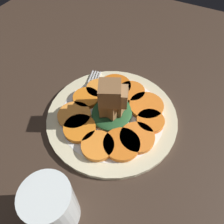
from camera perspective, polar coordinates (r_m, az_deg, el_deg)
The scene contains 16 objects.
table_slab at distance 50.13cm, azimuth 0.00°, elevation -2.16°, with size 120.00×120.00×2.00cm, color #38281E.
plate at distance 48.90cm, azimuth 0.00°, elevation -1.13°, with size 28.91×28.91×1.05cm.
carrot_slice_0 at distance 52.36cm, azimuth 5.09°, elevation 5.29°, with size 6.34×6.34×1.07cm, color orange.
carrot_slice_1 at distance 53.39cm, azimuth 0.81°, elevation 6.72°, with size 7.69×7.69×1.07cm, color #D66115.
carrot_slice_2 at distance 52.92cm, azimuth -3.46°, elevation 6.07°, with size 5.98×5.98×1.07cm, color orange.
carrot_slice_3 at distance 51.21cm, azimuth -6.78°, elevation 3.68°, with size 6.10×6.10×1.07cm, color orange.
carrot_slice_4 at distance 48.34cm, azimuth -9.80°, elevation -0.92°, with size 7.27×7.27×1.07cm, color orange.
carrot_slice_5 at distance 46.21cm, azimuth -8.46°, elevation -4.25°, with size 6.78×6.78×1.07cm, color orange.
carrot_slice_6 at distance 43.71cm, azimuth -3.76°, elevation -8.75°, with size 6.60×6.60×1.07cm, color orange.
carrot_slice_7 at distance 43.81cm, azimuth 2.51°, elevation -8.41°, with size 7.39×7.39×1.07cm, color orange.
carrot_slice_8 at distance 44.83cm, azimuth 6.56°, elevation -6.64°, with size 7.17×7.17×1.07cm, color orange.
carrot_slice_9 at distance 47.48cm, azimuth 10.01°, elevation -2.36°, with size 5.98×5.98×1.07cm, color orange.
carrot_slice_10 at distance 49.91cm, azimuth 8.95°, elevation 1.58°, with size 7.73×7.73×1.07cm, color orange.
center_pile at distance 45.42cm, azimuth -0.04°, elevation 2.25°, with size 9.68×8.71×10.14cm.
fork at distance 52.03cm, azimuth -6.42°, elevation 4.19°, with size 18.13×6.45×0.40cm.
water_glass at distance 36.86cm, azimuth -15.35°, elevation -22.55°, with size 7.37×7.37×10.44cm.
Camera 1 is at (25.73, 13.46, 41.86)cm, focal length 35.00 mm.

